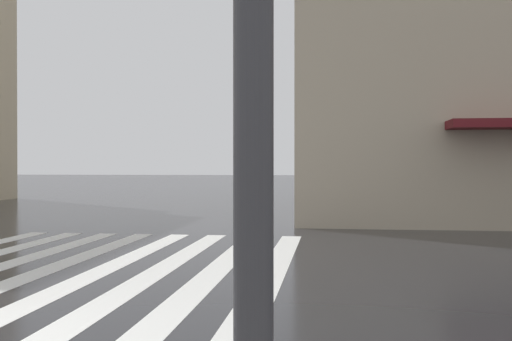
{
  "coord_description": "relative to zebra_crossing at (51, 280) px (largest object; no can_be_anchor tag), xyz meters",
  "views": [
    {
      "loc": [
        -5.24,
        -3.82,
        1.86
      ],
      "look_at": [
        8.65,
        -2.09,
        1.75
      ],
      "focal_mm": 42.17,
      "sensor_mm": 36.0,
      "label": 1
    }
  ],
  "objects": [
    {
      "name": "zebra_crossing",
      "position": [
        0.0,
        0.0,
        0.0
      ],
      "size": [
        13.0,
        7.5,
        0.01
      ],
      "color": "silver",
      "rests_on": "ground_plane"
    }
  ]
}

